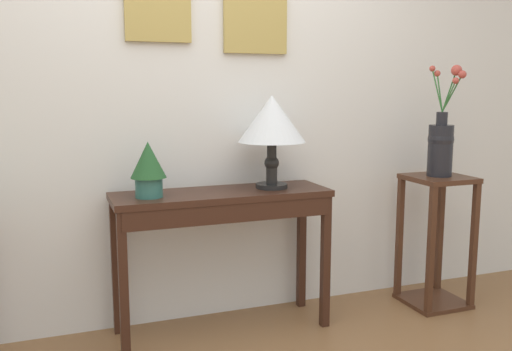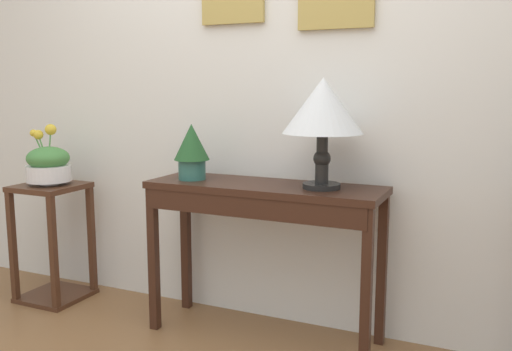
{
  "view_description": "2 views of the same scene",
  "coord_description": "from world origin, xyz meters",
  "px_view_note": "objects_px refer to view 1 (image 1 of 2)",
  "views": [
    {
      "loc": [
        -0.77,
        -1.73,
        1.36
      ],
      "look_at": [
        0.31,
        1.17,
        0.87
      ],
      "focal_mm": 39.23,
      "sensor_mm": 36.0,
      "label": 1
    },
    {
      "loc": [
        1.19,
        -1.33,
        1.27
      ],
      "look_at": [
        0.07,
        1.1,
        0.84
      ],
      "focal_mm": 38.98,
      "sensor_mm": 36.0,
      "label": 2
    }
  ],
  "objects_px": {
    "pedestal_stand_right": "(436,241)",
    "flower_vase_tall_right": "(441,142)",
    "console_table": "(223,214)",
    "potted_plant_on_console": "(148,167)",
    "table_lamp": "(272,122)"
  },
  "relations": [
    {
      "from": "potted_plant_on_console",
      "to": "flower_vase_tall_right",
      "type": "xyz_separation_m",
      "value": [
        1.76,
        -0.07,
        0.07
      ]
    },
    {
      "from": "potted_plant_on_console",
      "to": "pedestal_stand_right",
      "type": "xyz_separation_m",
      "value": [
        1.76,
        -0.07,
        -0.55
      ]
    },
    {
      "from": "console_table",
      "to": "flower_vase_tall_right",
      "type": "height_order",
      "value": "flower_vase_tall_right"
    },
    {
      "from": "console_table",
      "to": "flower_vase_tall_right",
      "type": "relative_size",
      "value": 1.77
    },
    {
      "from": "table_lamp",
      "to": "potted_plant_on_console",
      "type": "xyz_separation_m",
      "value": [
        -0.69,
        -0.03,
        -0.21
      ]
    },
    {
      "from": "console_table",
      "to": "pedestal_stand_right",
      "type": "xyz_separation_m",
      "value": [
        1.36,
        -0.07,
        -0.26
      ]
    },
    {
      "from": "potted_plant_on_console",
      "to": "pedestal_stand_right",
      "type": "bearing_deg",
      "value": -2.25
    },
    {
      "from": "pedestal_stand_right",
      "to": "flower_vase_tall_right",
      "type": "height_order",
      "value": "flower_vase_tall_right"
    },
    {
      "from": "potted_plant_on_console",
      "to": "table_lamp",
      "type": "bearing_deg",
      "value": 2.24
    },
    {
      "from": "table_lamp",
      "to": "potted_plant_on_console",
      "type": "relative_size",
      "value": 1.8
    },
    {
      "from": "table_lamp",
      "to": "potted_plant_on_console",
      "type": "distance_m",
      "value": 0.73
    },
    {
      "from": "pedestal_stand_right",
      "to": "flower_vase_tall_right",
      "type": "xyz_separation_m",
      "value": [
        0.0,
        -0.0,
        0.62
      ]
    },
    {
      "from": "potted_plant_on_console",
      "to": "flower_vase_tall_right",
      "type": "relative_size",
      "value": 0.43
    },
    {
      "from": "pedestal_stand_right",
      "to": "console_table",
      "type": "bearing_deg",
      "value": 176.91
    },
    {
      "from": "pedestal_stand_right",
      "to": "flower_vase_tall_right",
      "type": "bearing_deg",
      "value": -26.68
    }
  ]
}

